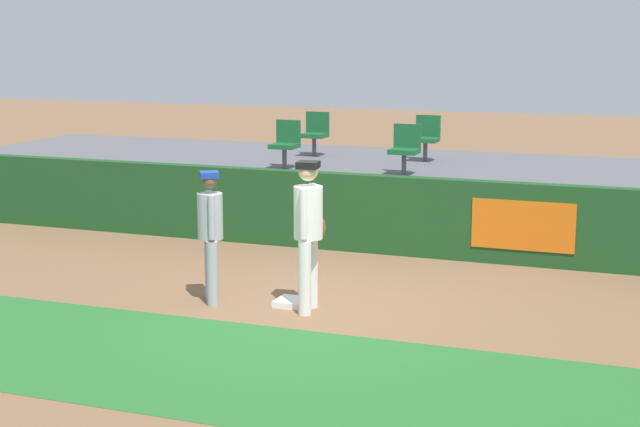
# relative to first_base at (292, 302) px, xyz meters

# --- Properties ---
(ground_plane) EXTENTS (60.00, 60.00, 0.00)m
(ground_plane) POSITION_rel_first_base_xyz_m (0.19, -0.02, -0.04)
(ground_plane) COLOR brown
(grass_foreground_strip) EXTENTS (18.00, 2.80, 0.01)m
(grass_foreground_strip) POSITION_rel_first_base_xyz_m (0.19, -2.31, -0.04)
(grass_foreground_strip) COLOR #26662B
(grass_foreground_strip) RESTS_ON ground_plane
(first_base) EXTENTS (0.40, 0.40, 0.08)m
(first_base) POSITION_rel_first_base_xyz_m (0.00, 0.00, 0.00)
(first_base) COLOR white
(first_base) RESTS_ON ground_plane
(player_fielder_home) EXTENTS (0.39, 0.59, 1.86)m
(player_fielder_home) POSITION_rel_first_base_xyz_m (0.28, -0.14, 1.03)
(player_fielder_home) COLOR white
(player_fielder_home) RESTS_ON ground_plane
(player_runner_visitor) EXTENTS (0.44, 0.44, 1.68)m
(player_runner_visitor) POSITION_rel_first_base_xyz_m (-1.01, -0.23, 0.94)
(player_runner_visitor) COLOR #9EA3AD
(player_runner_visitor) RESTS_ON ground_plane
(field_wall) EXTENTS (18.00, 0.26, 1.22)m
(field_wall) POSITION_rel_first_base_xyz_m (0.20, 3.18, 0.57)
(field_wall) COLOR #19471E
(field_wall) RESTS_ON ground_plane
(bleacher_platform) EXTENTS (18.00, 4.80, 1.03)m
(bleacher_platform) POSITION_rel_first_base_xyz_m (0.19, 5.75, 0.48)
(bleacher_platform) COLOR #59595E
(bleacher_platform) RESTS_ON ground_plane
(seat_back_center) EXTENTS (0.46, 0.44, 0.84)m
(seat_back_center) POSITION_rel_first_base_xyz_m (0.09, 6.42, 1.46)
(seat_back_center) COLOR #4C4C51
(seat_back_center) RESTS_ON bleacher_platform
(seat_front_left) EXTENTS (0.44, 0.44, 0.84)m
(seat_front_left) POSITION_rel_first_base_xyz_m (-1.98, 4.62, 1.46)
(seat_front_left) COLOR #4C4C51
(seat_front_left) RESTS_ON bleacher_platform
(seat_back_left) EXTENTS (0.46, 0.44, 0.84)m
(seat_back_left) POSITION_rel_first_base_xyz_m (-2.10, 6.42, 1.46)
(seat_back_left) COLOR #4C4C51
(seat_back_left) RESTS_ON bleacher_platform
(seat_front_center) EXTENTS (0.47, 0.44, 0.84)m
(seat_front_center) POSITION_rel_first_base_xyz_m (0.18, 4.62, 1.46)
(seat_front_center) COLOR #4C4C51
(seat_front_center) RESTS_ON bleacher_platform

